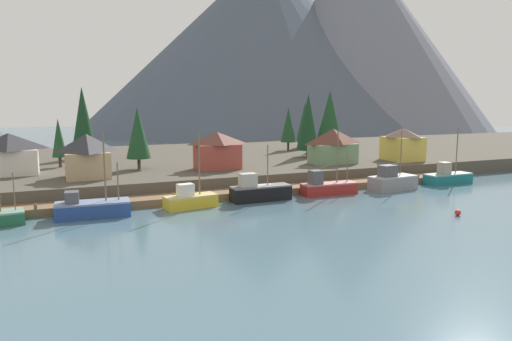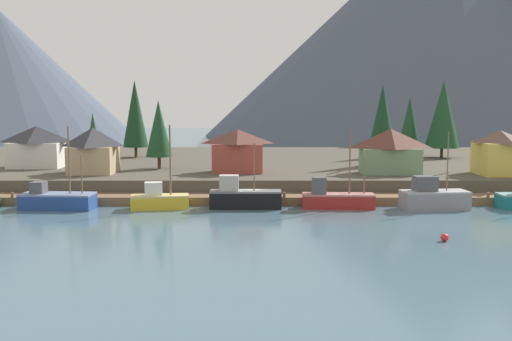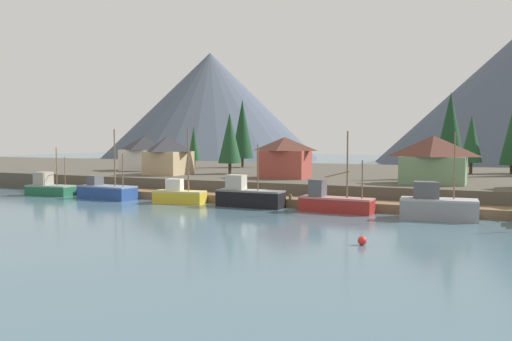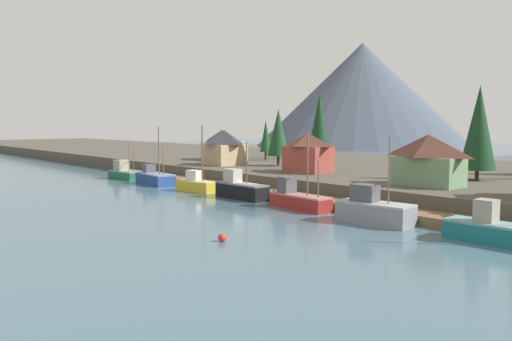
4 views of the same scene
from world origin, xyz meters
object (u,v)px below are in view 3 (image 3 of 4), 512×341
at_px(fishing_boat_grey, 437,206).
at_px(fishing_boat_black, 249,196).
at_px(fishing_boat_red, 334,202).
at_px(house_red, 285,157).
at_px(house_white, 144,153).
at_px(conifer_back_right, 471,139).
at_px(conifer_mid_right, 450,131).
at_px(conifer_centre, 242,129).
at_px(channel_buoy, 362,241).
at_px(conifer_near_right, 512,137).
at_px(conifer_mid_left, 194,144).
at_px(house_green, 433,159).
at_px(conifer_near_left, 230,138).
at_px(fishing_boat_yellow, 179,195).
at_px(house_tan, 168,155).
at_px(fishing_boat_green, 49,188).
at_px(fishing_boat_blue, 106,191).

bearing_deg(fishing_boat_grey, fishing_boat_black, 172.09).
bearing_deg(fishing_boat_red, house_red, 131.91).
height_order(house_white, conifer_back_right, conifer_back_right).
bearing_deg(conifer_mid_right, conifer_centre, 160.59).
distance_m(fishing_boat_grey, house_white, 56.99).
xyz_separation_m(fishing_boat_red, house_white, (-41.66, 20.70, 4.51)).
bearing_deg(conifer_centre, fishing_boat_grey, -42.70).
distance_m(conifer_mid_right, channel_buoy, 41.12).
bearing_deg(conifer_near_right, conifer_mid_left, -166.60).
bearing_deg(fishing_boat_red, conifer_mid_right, 69.20).
relative_size(house_white, conifer_mid_left, 0.99).
relative_size(fishing_boat_grey, house_green, 1.08).
relative_size(conifer_near_left, conifer_mid_right, 0.80).
height_order(fishing_boat_yellow, conifer_mid_right, conifer_mid_right).
bearing_deg(fishing_boat_red, conifer_back_right, 73.67).
distance_m(house_tan, conifer_centre, 24.60).
bearing_deg(fishing_boat_yellow, channel_buoy, -38.97).
distance_m(conifer_mid_left, conifer_centre, 12.21).
xyz_separation_m(fishing_boat_grey, house_white, (-52.68, 21.32, 4.31)).
height_order(conifer_back_right, conifer_centre, conifer_centre).
bearing_deg(fishing_boat_red, channel_buoy, -63.84).
bearing_deg(fishing_boat_red, house_white, 155.97).
bearing_deg(house_white, fishing_boat_grey, -22.04).
distance_m(fishing_boat_green, conifer_centre, 41.00).
bearing_deg(fishing_boat_yellow, conifer_mid_right, 29.73).
bearing_deg(conifer_centre, house_white, -123.85).
bearing_deg(house_red, conifer_mid_left, 151.87).
height_order(fishing_boat_green, conifer_centre, conifer_centre).
bearing_deg(channel_buoy, fishing_boat_yellow, 149.37).
distance_m(house_red, conifer_centre, 30.26).
bearing_deg(fishing_boat_green, house_red, 18.80).
bearing_deg(fishing_boat_red, conifer_mid_left, 145.07).
distance_m(fishing_boat_yellow, house_tan, 18.26).
relative_size(house_red, conifer_near_right, 0.68).
bearing_deg(fishing_boat_green, house_tan, 44.44).
xyz_separation_m(fishing_boat_red, channel_buoy, (7.35, -16.70, -0.79)).
distance_m(fishing_boat_black, conifer_near_left, 23.86).
bearing_deg(house_red, fishing_boat_grey, -33.10).
distance_m(fishing_boat_green, conifer_near_right, 72.92).
bearing_deg(conifer_back_right, house_tan, -152.70).
distance_m(fishing_boat_black, conifer_back_right, 42.96).
bearing_deg(fishing_boat_blue, house_tan, 91.08).
relative_size(house_white, conifer_back_right, 0.83).
xyz_separation_m(fishing_boat_red, house_green, (8.98, 12.75, 4.49)).
xyz_separation_m(house_white, conifer_mid_left, (6.83, 5.85, 1.68)).
height_order(fishing_boat_blue, house_red, fishing_boat_blue).
relative_size(fishing_boat_grey, conifer_centre, 0.65).
xyz_separation_m(fishing_boat_green, conifer_near_left, (19.28, 19.54, 7.21)).
height_order(fishing_boat_blue, house_tan, fishing_boat_blue).
distance_m(fishing_boat_grey, conifer_mid_right, 25.28).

